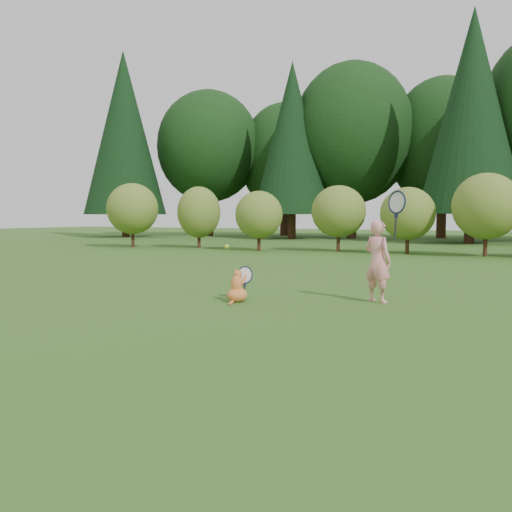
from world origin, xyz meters
The scene contains 6 objects.
ground centered at (0.00, 0.00, 0.00)m, with size 100.00×100.00×0.00m, color #2F5116.
shrub_row centered at (0.00, 13.00, 1.40)m, with size 28.00×3.00×2.80m, color #566920, non-canonical shape.
woodland_backdrop centered at (0.00, 23.00, 7.50)m, with size 48.00×10.00×15.00m, color black, non-canonical shape.
child centered at (2.21, 1.15, 0.69)m, with size 0.77×0.50×1.97m.
cat centered at (0.18, 0.19, 0.27)m, with size 0.40×0.77×0.71m.
tennis_ball centered at (-0.18, 0.46, 0.87)m, with size 0.07×0.07×0.07m.
Camera 1 is at (4.58, -7.80, 1.37)m, focal length 40.00 mm.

